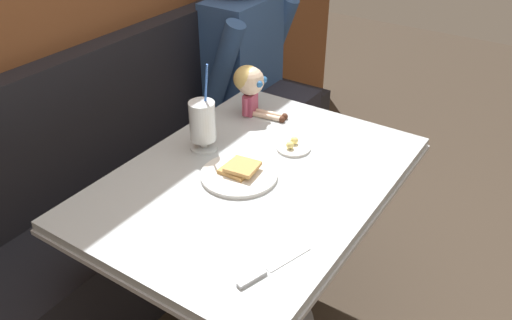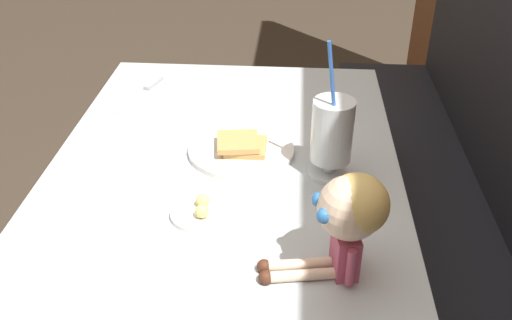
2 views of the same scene
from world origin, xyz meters
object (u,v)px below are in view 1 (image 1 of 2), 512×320
toast_plate (239,174)px  diner_patron (249,59)px  milkshake_glass (203,123)px  butter_knife (262,273)px  butter_saucer (293,147)px  seated_doll (250,83)px

toast_plate → diner_patron: (0.86, 0.55, -0.01)m
toast_plate → diner_patron: size_ratio=0.31×
milkshake_glass → butter_knife: milkshake_glass is taller
milkshake_glass → butter_saucer: size_ratio=2.63×
toast_plate → diner_patron: bearing=32.4°
butter_saucer → butter_knife: size_ratio=0.52×
butter_knife → seated_doll: size_ratio=1.02×
diner_patron → seated_doll: bearing=-145.4°
milkshake_glass → butter_knife: 0.65m
toast_plate → butter_saucer: toast_plate is taller
toast_plate → butter_knife: size_ratio=1.09×
toast_plate → seated_doll: 0.46m
butter_knife → diner_patron: 1.46m
milkshake_glass → butter_knife: size_ratio=1.37×
butter_saucer → butter_knife: 0.62m
milkshake_glass → diner_patron: diner_patron is taller
milkshake_glass → butter_knife: (-0.40, -0.51, -0.10)m
butter_knife → butter_saucer: bearing=23.0°
milkshake_glass → diner_patron: 0.86m
butter_knife → toast_plate: bearing=42.7°
milkshake_glass → butter_saucer: 0.33m
diner_patron → toast_plate: bearing=-147.6°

